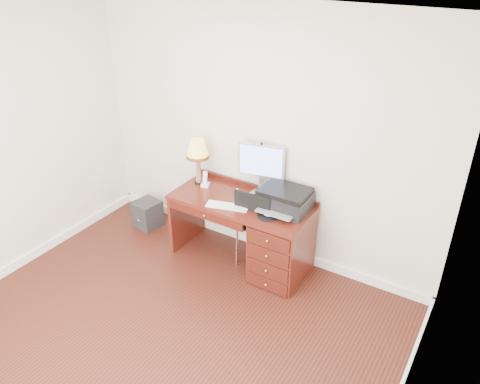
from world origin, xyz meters
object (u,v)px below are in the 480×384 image
Objects in this scene: desk at (267,237)px; equipment_box at (148,214)px; monitor at (262,164)px; leg_lamp at (198,152)px; chair at (257,219)px; phone at (205,182)px; printer at (285,199)px.

desk is 4.48× the size of equipment_box.
monitor is at bearing 132.91° from desk.
leg_lamp is 0.98m from chair.
leg_lamp is 0.35m from phone.
leg_lamp is 0.55× the size of chair.
printer is at bearing -14.67° from phone.
monitor is at bearing 107.97° from chair.
monitor is (-0.22, 0.23, 0.70)m from desk.
monitor is 0.73m from leg_lamp.
printer is at bearing -0.31° from leg_lamp.
phone is 0.73m from chair.
printer is 1.10m from leg_lamp.
desk is 2.90× the size of leg_lamp.
phone is 0.19× the size of chair.
leg_lamp reaches higher than equipment_box.
leg_lamp reaches higher than printer.
equipment_box is at bearing -176.86° from printer.
printer is 0.40m from chair.
monitor is 0.61× the size of chair.
desk is 0.47m from printer.
leg_lamp is 2.88× the size of phone.
phone is at bearing 173.35° from chair.
desk is 2.64× the size of monitor.
chair is at bearing -165.95° from printer.
printer is at bearing -34.31° from monitor.
equipment_box is (-0.73, -0.11, -0.96)m from leg_lamp.
chair is at bearing 9.81° from equipment_box.
equipment_box is (-1.80, -0.11, -0.69)m from printer.
equipment_box is (-1.67, -0.01, -0.25)m from desk.
monitor is 0.45m from printer.
phone is (-0.82, 0.07, 0.39)m from desk.
monitor reaches higher than phone.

